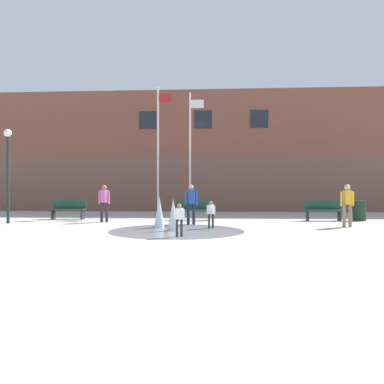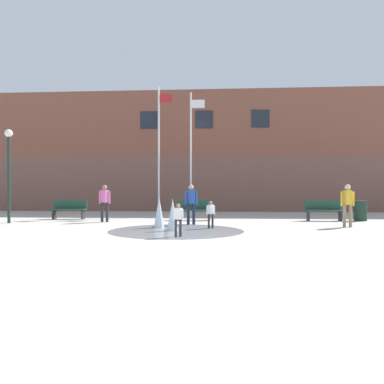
{
  "view_description": "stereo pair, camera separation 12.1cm",
  "coord_description": "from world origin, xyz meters",
  "px_view_note": "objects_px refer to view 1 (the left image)",
  "views": [
    {
      "loc": [
        0.73,
        -7.94,
        1.42
      ],
      "look_at": [
        -0.17,
        6.89,
        1.3
      ],
      "focal_mm": 35.0,
      "sensor_mm": 36.0,
      "label": 1
    },
    {
      "loc": [
        0.85,
        -7.94,
        1.42
      ],
      "look_at": [
        -0.17,
        6.89,
        1.3
      ],
      "focal_mm": 35.0,
      "sensor_mm": 36.0,
      "label": 2
    }
  ],
  "objects_px": {
    "park_bench_left_of_flagpoles": "(68,209)",
    "child_running": "(211,212)",
    "flagpole_left": "(159,147)",
    "flagpole_right": "(191,150)",
    "trash_can": "(359,211)",
    "adult_near_bench": "(104,200)",
    "child_in_fountain": "(179,217)",
    "teen_by_trashcan": "(347,202)",
    "lamp_post_left_lane": "(8,162)",
    "park_bench_center": "(194,210)",
    "adult_in_red": "(191,201)",
    "park_bench_near_trashcan": "(323,210)"
  },
  "relations": [
    {
      "from": "teen_by_trashcan",
      "to": "adult_in_red",
      "type": "bearing_deg",
      "value": 85.33
    },
    {
      "from": "teen_by_trashcan",
      "to": "trash_can",
      "type": "relative_size",
      "value": 1.77
    },
    {
      "from": "teen_by_trashcan",
      "to": "park_bench_left_of_flagpoles",
      "type": "bearing_deg",
      "value": 77.46
    },
    {
      "from": "teen_by_trashcan",
      "to": "trash_can",
      "type": "height_order",
      "value": "teen_by_trashcan"
    },
    {
      "from": "flagpole_left",
      "to": "flagpole_right",
      "type": "xyz_separation_m",
      "value": [
        1.77,
        -0.0,
        -0.17
      ]
    },
    {
      "from": "flagpole_left",
      "to": "child_running",
      "type": "bearing_deg",
      "value": -66.92
    },
    {
      "from": "park_bench_left_of_flagpoles",
      "to": "park_bench_near_trashcan",
      "type": "distance_m",
      "value": 11.71
    },
    {
      "from": "park_bench_center",
      "to": "child_in_fountain",
      "type": "distance_m",
      "value": 5.96
    },
    {
      "from": "teen_by_trashcan",
      "to": "flagpole_right",
      "type": "xyz_separation_m",
      "value": [
        -6.25,
        6.11,
        2.64
      ]
    },
    {
      "from": "flagpole_left",
      "to": "lamp_post_left_lane",
      "type": "xyz_separation_m",
      "value": [
        -5.47,
        -5.4,
        -1.2
      ]
    },
    {
      "from": "teen_by_trashcan",
      "to": "flagpole_left",
      "type": "distance_m",
      "value": 10.46
    },
    {
      "from": "park_bench_center",
      "to": "lamp_post_left_lane",
      "type": "relative_size",
      "value": 0.41
    },
    {
      "from": "park_bench_left_of_flagpoles",
      "to": "park_bench_near_trashcan",
      "type": "xyz_separation_m",
      "value": [
        11.71,
        -0.16,
        0.0
      ]
    },
    {
      "from": "child_in_fountain",
      "to": "teen_by_trashcan",
      "type": "bearing_deg",
      "value": 38.63
    },
    {
      "from": "park_bench_center",
      "to": "child_in_fountain",
      "type": "bearing_deg",
      "value": -90.96
    },
    {
      "from": "park_bench_left_of_flagpoles",
      "to": "flagpole_left",
      "type": "xyz_separation_m",
      "value": [
        3.79,
        3.19,
        3.27
      ]
    },
    {
      "from": "park_bench_center",
      "to": "flagpole_left",
      "type": "relative_size",
      "value": 0.23
    },
    {
      "from": "park_bench_left_of_flagpoles",
      "to": "teen_by_trashcan",
      "type": "height_order",
      "value": "teen_by_trashcan"
    },
    {
      "from": "flagpole_left",
      "to": "lamp_post_left_lane",
      "type": "distance_m",
      "value": 7.78
    },
    {
      "from": "adult_near_bench",
      "to": "park_bench_near_trashcan",
      "type": "bearing_deg",
      "value": -137.91
    },
    {
      "from": "park_bench_near_trashcan",
      "to": "adult_near_bench",
      "type": "height_order",
      "value": "adult_near_bench"
    },
    {
      "from": "teen_by_trashcan",
      "to": "child_running",
      "type": "bearing_deg",
      "value": 100.23
    },
    {
      "from": "adult_in_red",
      "to": "flagpole_left",
      "type": "relative_size",
      "value": 0.23
    },
    {
      "from": "flagpole_right",
      "to": "child_running",
      "type": "bearing_deg",
      "value": -80.35
    },
    {
      "from": "flagpole_left",
      "to": "trash_can",
      "type": "bearing_deg",
      "value": -18.75
    },
    {
      "from": "park_bench_left_of_flagpoles",
      "to": "child_running",
      "type": "distance_m",
      "value": 7.69
    },
    {
      "from": "flagpole_right",
      "to": "adult_near_bench",
      "type": "bearing_deg",
      "value": -126.81
    },
    {
      "from": "park_bench_center",
      "to": "flagpole_right",
      "type": "height_order",
      "value": "flagpole_right"
    },
    {
      "from": "child_in_fountain",
      "to": "park_bench_center",
      "type": "bearing_deg",
      "value": 99.23
    },
    {
      "from": "park_bench_center",
      "to": "park_bench_near_trashcan",
      "type": "relative_size",
      "value": 1.0
    },
    {
      "from": "park_bench_center",
      "to": "flagpole_right",
      "type": "xyz_separation_m",
      "value": [
        -0.36,
        3.39,
        3.1
      ]
    },
    {
      "from": "lamp_post_left_lane",
      "to": "adult_in_red",
      "type": "bearing_deg",
      "value": -0.69
    },
    {
      "from": "flagpole_left",
      "to": "flagpole_right",
      "type": "relative_size",
      "value": 1.05
    },
    {
      "from": "adult_in_red",
      "to": "teen_by_trashcan",
      "type": "bearing_deg",
      "value": -126.49
    },
    {
      "from": "teen_by_trashcan",
      "to": "adult_near_bench",
      "type": "bearing_deg",
      "value": 82.4
    },
    {
      "from": "park_bench_left_of_flagpoles",
      "to": "park_bench_center",
      "type": "bearing_deg",
      "value": -1.93
    },
    {
      "from": "flagpole_right",
      "to": "trash_can",
      "type": "xyz_separation_m",
      "value": [
        7.77,
        -3.24,
        -3.13
      ]
    },
    {
      "from": "flagpole_left",
      "to": "flagpole_right",
      "type": "distance_m",
      "value": 1.78
    },
    {
      "from": "park_bench_center",
      "to": "adult_in_red",
      "type": "height_order",
      "value": "adult_in_red"
    },
    {
      "from": "child_running",
      "to": "flagpole_right",
      "type": "height_order",
      "value": "flagpole_right"
    },
    {
      "from": "park_bench_left_of_flagpoles",
      "to": "child_in_fountain",
      "type": "distance_m",
      "value": 8.47
    },
    {
      "from": "child_in_fountain",
      "to": "flagpole_left",
      "type": "height_order",
      "value": "flagpole_left"
    },
    {
      "from": "flagpole_right",
      "to": "lamp_post_left_lane",
      "type": "relative_size",
      "value": 1.71
    },
    {
      "from": "teen_by_trashcan",
      "to": "flagpole_left",
      "type": "bearing_deg",
      "value": 54.03
    },
    {
      "from": "adult_near_bench",
      "to": "child_running",
      "type": "relative_size",
      "value": 1.61
    },
    {
      "from": "park_bench_left_of_flagpoles",
      "to": "lamp_post_left_lane",
      "type": "xyz_separation_m",
      "value": [
        -1.68,
        -2.21,
        2.07
      ]
    },
    {
      "from": "park_bench_center",
      "to": "teen_by_trashcan",
      "type": "xyz_separation_m",
      "value": [
        5.89,
        -2.72,
        0.45
      ]
    },
    {
      "from": "park_bench_near_trashcan",
      "to": "lamp_post_left_lane",
      "type": "bearing_deg",
      "value": -171.3
    },
    {
      "from": "adult_in_red",
      "to": "adult_near_bench",
      "type": "bearing_deg",
      "value": 46.14
    },
    {
      "from": "adult_near_bench",
      "to": "lamp_post_left_lane",
      "type": "height_order",
      "value": "lamp_post_left_lane"
    }
  ]
}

